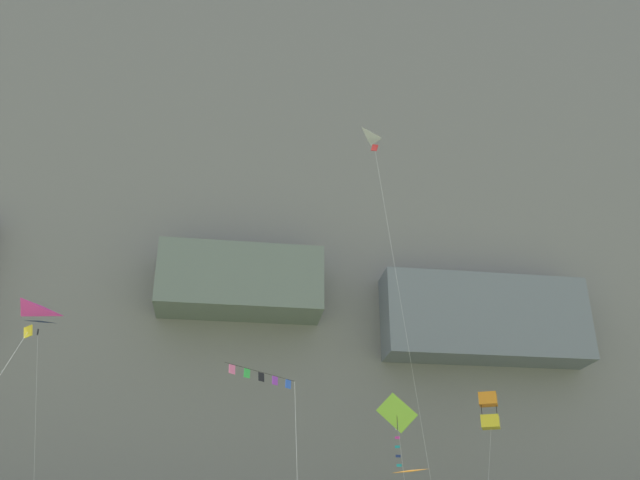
% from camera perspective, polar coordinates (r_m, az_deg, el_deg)
% --- Properties ---
extents(cliff_face, '(180.00, 31.84, 63.82)m').
position_cam_1_polar(cliff_face, '(67.76, -6.78, -0.74)').
color(cliff_face, slate).
rests_on(cliff_face, ground).
extents(kite_delta_far_left, '(3.22, 2.24, 29.09)m').
position_cam_1_polar(kite_delta_far_left, '(45.41, 5.30, 7.25)').
color(kite_delta_far_left, white).
rests_on(kite_delta_far_left, ground).
extents(kite_delta_upper_mid, '(2.79, 7.24, 12.11)m').
position_cam_1_polar(kite_delta_upper_mid, '(28.69, -24.06, -7.20)').
color(kite_delta_upper_mid, '#CC3399').
rests_on(kite_delta_upper_mid, ground).
extents(kite_banner_high_left, '(3.23, 3.33, 11.08)m').
position_cam_1_polar(kite_banner_high_left, '(28.77, -4.54, -13.20)').
color(kite_banner_high_left, black).
rests_on(kite_banner_high_left, ground).
extents(kite_box_near_cliff, '(3.50, 3.27, 13.17)m').
position_cam_1_polar(kite_box_near_cliff, '(43.45, 13.98, -13.70)').
color(kite_box_near_cliff, orange).
rests_on(kite_box_near_cliff, ground).
extents(kite_diamond_high_right, '(2.32, 4.61, 13.15)m').
position_cam_1_polar(kite_diamond_high_right, '(41.94, 6.48, -14.46)').
color(kite_diamond_high_right, '#8CCC33').
rests_on(kite_diamond_high_right, ground).
extents(kite_delta_high_center, '(3.56, 2.32, 16.51)m').
position_cam_1_polar(kite_delta_high_center, '(43.70, -22.58, -7.40)').
color(kite_delta_high_center, navy).
rests_on(kite_delta_high_center, ground).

